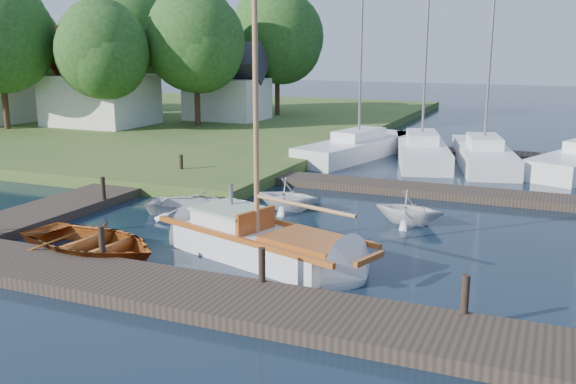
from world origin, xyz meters
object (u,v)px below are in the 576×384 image
at_px(dinghy, 90,239).
at_px(tree_4, 129,33).
at_px(mooring_post_1, 102,241).
at_px(house_a, 100,86).
at_px(mooring_post_4, 103,188).
at_px(tree_2, 103,50).
at_px(sailboat, 267,247).
at_px(mooring_post_5, 181,164).
at_px(marina_boat_1, 422,149).
at_px(house_c, 227,89).
at_px(tender_a, 203,202).
at_px(tree_3, 196,41).
at_px(tree_5, 26,47).
at_px(tree_7, 277,36).
at_px(marina_boat_2, 484,153).
at_px(tender_d, 409,206).
at_px(mooring_post_3, 465,294).
at_px(marina_boat_0, 359,146).
at_px(mooring_post_2, 262,265).
at_px(tender_b, 288,193).

relative_size(dinghy, tree_4, 0.46).
relative_size(mooring_post_1, house_a, 0.13).
relative_size(mooring_post_4, tree_2, 0.10).
distance_m(mooring_post_1, tree_4, 33.54).
bearing_deg(sailboat, mooring_post_5, 152.46).
distance_m(marina_boat_1, house_c, 17.38).
bearing_deg(sailboat, tender_a, 157.13).
relative_size(dinghy, tree_3, 0.51).
bearing_deg(house_a, tree_2, -44.25).
height_order(tree_5, tree_7, tree_7).
bearing_deg(house_c, house_a, -135.00).
xyz_separation_m(marina_boat_2, tree_2, (-22.20, 0.45, 4.68)).
bearing_deg(marina_boat_2, tree_3, 62.40).
bearing_deg(tender_d, tree_2, 67.47).
height_order(mooring_post_1, mooring_post_3, same).
xyz_separation_m(house_a, tree_4, (-2.00, 6.05, 3.41)).
distance_m(mooring_post_5, house_c, 18.48).
xyz_separation_m(dinghy, marina_boat_0, (2.08, 17.80, 0.11)).
relative_size(tender_d, tree_5, 0.28).
xyz_separation_m(sailboat, house_c, (-14.58, 24.76, 2.24)).
height_order(tender_a, marina_boat_0, marina_boat_0).
relative_size(tender_a, tree_5, 0.47).
relative_size(mooring_post_2, mooring_post_3, 1.00).
bearing_deg(tree_7, tree_5, -161.57).
relative_size(house_c, tree_3, 0.60).
bearing_deg(house_c, marina_boat_0, -35.09).
height_order(mooring_post_2, sailboat, sailboat).
xyz_separation_m(mooring_post_3, tender_d, (-2.75, 7.19, -0.11)).
distance_m(sailboat, house_c, 28.83).
distance_m(mooring_post_3, mooring_post_4, 13.93).
xyz_separation_m(dinghy, tree_5, (-26.03, 24.36, 4.96)).
relative_size(mooring_post_1, tree_5, 0.10).
distance_m(tree_2, tree_3, 5.68).
bearing_deg(dinghy, tree_2, 45.78).
bearing_deg(house_a, marina_boat_0, -7.89).
relative_size(marina_boat_0, tree_2, 1.50).
relative_size(mooring_post_2, sailboat, 0.08).
relative_size(mooring_post_2, tree_4, 0.08).
bearing_deg(mooring_post_5, tree_4, 131.34).
distance_m(tender_b, house_a, 23.61).
xyz_separation_m(marina_boat_1, tree_2, (-19.22, 0.19, 4.69)).
xyz_separation_m(mooring_post_4, marina_boat_2, (11.20, 13.60, -0.13)).
height_order(sailboat, marina_boat_0, marina_boat_0).
bearing_deg(tree_3, mooring_post_4, -68.81).
bearing_deg(marina_boat_0, house_a, 96.02).
relative_size(mooring_post_1, dinghy, 0.18).
bearing_deg(marina_boat_2, tender_b, 141.70).
bearing_deg(tender_a, marina_boat_0, -23.72).
bearing_deg(marina_boat_0, mooring_post_4, 173.15).
relative_size(mooring_post_4, marina_boat_2, 0.07).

